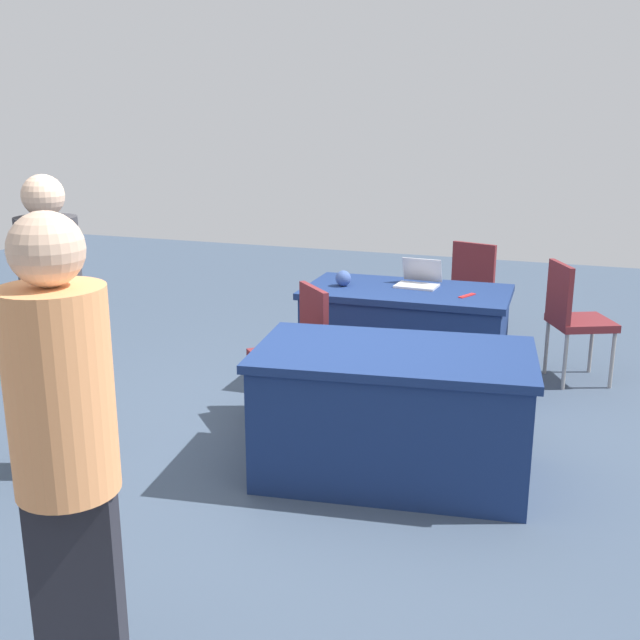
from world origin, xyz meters
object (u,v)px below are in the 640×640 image
Objects in this scene: yarn_ball at (343,278)px; table_foreground at (405,336)px; chair_tucked_left at (573,314)px; chair_tucked_right at (297,346)px; table_mid_left at (393,413)px; chair_near_front at (478,284)px; laptop_silver at (418,281)px; person_attendee_browsing at (66,451)px; scissors_red at (467,296)px; person_presenter at (54,312)px.

table_foreground is at bearing -172.03° from yarn_ball.
chair_tucked_left reaches higher than chair_tucked_right.
yarn_ball is at bearing -62.03° from table_mid_left.
chair_tucked_right is at bearing -93.61° from chair_near_front.
table_mid_left is 1.77m from laptop_silver.
person_attendee_browsing reaches higher than chair_tucked_right.
table_mid_left is 0.95× the size of person_attendee_browsing.
scissors_red is at bearing -77.02° from chair_tucked_left.
person_presenter is 2.37m from yarn_ball.
table_mid_left is at bearing 117.97° from yarn_ball.
scissors_red is (-0.42, 0.22, -0.04)m from laptop_silver.
person_attendee_browsing is (1.49, 4.22, 0.45)m from chair_tucked_left.
table_mid_left is 1.81× the size of chair_tucked_right.
yarn_ball is at bearing -149.38° from person_presenter.
table_mid_left is at bearing 165.57° from person_presenter.
person_presenter is (1.53, 2.20, 0.60)m from table_foreground.
chair_near_front is 1.28m from chair_tucked_left.
person_attendee_browsing is (-0.28, 2.76, 0.47)m from chair_tucked_right.
chair_near_front is 1.75m from yarn_ball.
chair_tucked_left is 4.50m from person_attendee_browsing.
table_mid_left is 2.32m from person_attendee_browsing.
yarn_ball is at bearing -96.64° from chair_tucked_left.
person_presenter reaches higher than table_mid_left.
laptop_silver is at bearing -86.14° from chair_near_front.
laptop_silver is at bearing -112.65° from table_foreground.
table_foreground is 0.45m from laptop_silver.
table_mid_left is 1.75m from yarn_ball.
laptop_silver is at bearing -93.55° from scissors_red.
scissors_red is (-0.97, 0.02, -0.06)m from yarn_ball.
yarn_ball is at bearing 7.97° from table_foreground.
person_attendee_browsing is 5.35× the size of laptop_silver.
yarn_ball is at bearing -45.94° from chair_tucked_right.
table_foreground and table_mid_left have the same top height.
chair_tucked_left is at bearing 44.61° from person_attendee_browsing.
chair_near_front is 5.23× the size of scissors_red.
person_attendee_browsing reaches higher than yarn_ball.
scissors_red is (-0.18, -1.48, 0.39)m from table_mid_left.
table_foreground is 1.48m from chair_near_front.
chair_near_front is (-0.05, -2.99, 0.15)m from table_mid_left.
chair_near_front is at bearing -119.54° from yarn_ball.
table_mid_left is at bearing -49.03° from chair_tucked_left.
laptop_silver is at bearing -97.78° from chair_tucked_left.
chair_tucked_right is (0.89, 2.40, -0.00)m from chair_near_front.
table_mid_left is 0.96× the size of person_presenter.
person_presenter is at bearing 55.15° from table_foreground.
person_attendee_browsing is 9.98× the size of scissors_red.
table_mid_left is 1.04m from chair_tucked_right.
person_attendee_browsing reaches higher than person_presenter.
person_attendee_browsing reaches higher than chair_tucked_left.
chair_near_front is at bearing -63.70° from chair_tucked_right.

